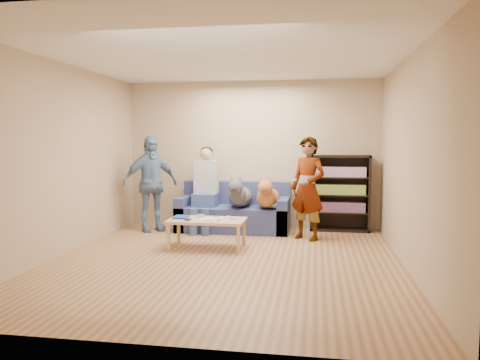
% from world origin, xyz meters
% --- Properties ---
extents(ground, '(5.00, 5.00, 0.00)m').
position_xyz_m(ground, '(0.00, 0.00, 0.00)').
color(ground, olive).
rests_on(ground, ground).
extents(ceiling, '(5.00, 5.00, 0.00)m').
position_xyz_m(ceiling, '(0.00, 0.00, 2.60)').
color(ceiling, white).
rests_on(ceiling, ground).
extents(wall_back, '(4.50, 0.00, 4.50)m').
position_xyz_m(wall_back, '(0.00, 2.50, 1.30)').
color(wall_back, tan).
rests_on(wall_back, ground).
extents(wall_front, '(4.50, 0.00, 4.50)m').
position_xyz_m(wall_front, '(0.00, -2.50, 1.30)').
color(wall_front, tan).
rests_on(wall_front, ground).
extents(wall_left, '(0.00, 5.00, 5.00)m').
position_xyz_m(wall_left, '(-2.25, 0.00, 1.30)').
color(wall_left, tan).
rests_on(wall_left, ground).
extents(wall_right, '(0.00, 5.00, 5.00)m').
position_xyz_m(wall_right, '(2.25, 0.00, 1.30)').
color(wall_right, tan).
rests_on(wall_right, ground).
extents(blanket, '(0.38, 0.32, 0.13)m').
position_xyz_m(blanket, '(0.51, 1.87, 0.49)').
color(blanket, '#A6A5AA').
rests_on(blanket, sofa).
extents(person_standing_right, '(0.70, 0.64, 1.61)m').
position_xyz_m(person_standing_right, '(1.02, 1.51, 0.80)').
color(person_standing_right, gray).
rests_on(person_standing_right, ground).
extents(person_standing_left, '(1.00, 0.91, 1.63)m').
position_xyz_m(person_standing_left, '(-1.65, 1.81, 0.82)').
color(person_standing_left, '#7595BB').
rests_on(person_standing_left, ground).
extents(held_controller, '(0.06, 0.11, 0.03)m').
position_xyz_m(held_controller, '(0.82, 1.31, 0.95)').
color(held_controller, white).
rests_on(held_controller, person_standing_right).
extents(notebook_blue, '(0.20, 0.26, 0.03)m').
position_xyz_m(notebook_blue, '(-0.80, 0.75, 0.43)').
color(notebook_blue, navy).
rests_on(notebook_blue, coffee_table).
extents(papers, '(0.26, 0.20, 0.02)m').
position_xyz_m(papers, '(-0.35, 0.60, 0.43)').
color(papers, white).
rests_on(papers, coffee_table).
extents(magazine, '(0.22, 0.17, 0.01)m').
position_xyz_m(magazine, '(-0.32, 0.62, 0.44)').
color(magazine, beige).
rests_on(magazine, coffee_table).
extents(camera_silver, '(0.11, 0.06, 0.05)m').
position_xyz_m(camera_silver, '(-0.52, 0.82, 0.45)').
color(camera_silver, silver).
rests_on(camera_silver, coffee_table).
extents(controller_a, '(0.04, 0.13, 0.03)m').
position_xyz_m(controller_a, '(-0.12, 0.80, 0.43)').
color(controller_a, white).
rests_on(controller_a, coffee_table).
extents(controller_b, '(0.09, 0.06, 0.03)m').
position_xyz_m(controller_b, '(-0.04, 0.72, 0.43)').
color(controller_b, silver).
rests_on(controller_b, coffee_table).
extents(headphone_cup_a, '(0.07, 0.07, 0.02)m').
position_xyz_m(headphone_cup_a, '(-0.20, 0.68, 0.43)').
color(headphone_cup_a, white).
rests_on(headphone_cup_a, coffee_table).
extents(headphone_cup_b, '(0.07, 0.07, 0.02)m').
position_xyz_m(headphone_cup_b, '(-0.20, 0.76, 0.43)').
color(headphone_cup_b, white).
rests_on(headphone_cup_b, coffee_table).
extents(pen_orange, '(0.13, 0.06, 0.01)m').
position_xyz_m(pen_orange, '(-0.42, 0.54, 0.42)').
color(pen_orange, orange).
rests_on(pen_orange, coffee_table).
extents(pen_black, '(0.13, 0.08, 0.01)m').
position_xyz_m(pen_black, '(-0.28, 0.88, 0.42)').
color(pen_black, black).
rests_on(pen_black, coffee_table).
extents(wallet, '(0.07, 0.12, 0.02)m').
position_xyz_m(wallet, '(-0.65, 0.58, 0.43)').
color(wallet, black).
rests_on(wallet, coffee_table).
extents(sofa, '(1.90, 0.85, 0.82)m').
position_xyz_m(sofa, '(-0.25, 2.10, 0.28)').
color(sofa, '#515B93').
rests_on(sofa, ground).
extents(person_seated, '(0.40, 0.73, 1.47)m').
position_xyz_m(person_seated, '(-0.73, 1.97, 0.77)').
color(person_seated, '#425292').
rests_on(person_seated, sofa).
extents(dog_gray, '(0.39, 1.24, 0.56)m').
position_xyz_m(dog_gray, '(-0.12, 1.92, 0.62)').
color(dog_gray, '#4C4E56').
rests_on(dog_gray, sofa).
extents(dog_tan, '(0.39, 1.15, 0.56)m').
position_xyz_m(dog_tan, '(0.35, 1.89, 0.62)').
color(dog_tan, '#AF6C35').
rests_on(dog_tan, sofa).
extents(coffee_table, '(1.10, 0.60, 0.42)m').
position_xyz_m(coffee_table, '(-0.40, 0.70, 0.37)').
color(coffee_table, tan).
rests_on(coffee_table, ground).
extents(bookshelf, '(1.00, 0.34, 1.30)m').
position_xyz_m(bookshelf, '(1.55, 2.33, 0.68)').
color(bookshelf, black).
rests_on(bookshelf, ground).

